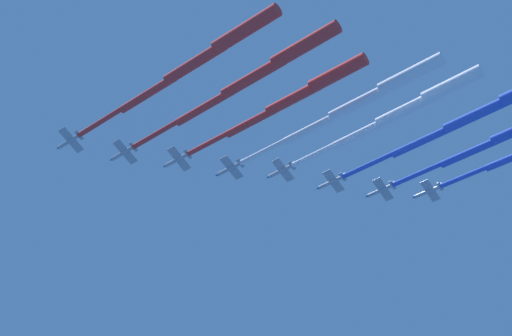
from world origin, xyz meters
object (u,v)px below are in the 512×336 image
object	(u,v)px
jet_port_mid	(361,101)
jet_lead	(197,61)
jet_port_inner	(255,76)
jet_port_outer	(480,113)
jet_starboard_mid	(405,109)
jet_starboard_inner	(294,97)

from	to	relation	value
jet_port_mid	jet_lead	bearing A→B (deg)	-99.25
jet_port_inner	jet_port_outer	world-z (taller)	jet_port_inner
jet_lead	jet_port_outer	world-z (taller)	jet_lead
jet_lead	jet_port_outer	size ratio (longest dim) A/B	1.02
jet_lead	jet_port_mid	xyz separation A→B (m)	(7.12, 43.71, -2.15)
jet_port_mid	jet_port_inner	bearing A→B (deg)	-98.07
jet_lead	jet_port_mid	size ratio (longest dim) A/B	1.08
jet_lead	jet_starboard_mid	size ratio (longest dim) A/B	1.14
jet_port_inner	jet_port_outer	size ratio (longest dim) A/B	1.01
jet_starboard_inner	jet_port_mid	bearing A→B (deg)	67.33
jet_lead	jet_starboard_inner	world-z (taller)	jet_lead
jet_starboard_inner	jet_lead	bearing A→B (deg)	-90.63
jet_port_inner	jet_port_outer	distance (m)	61.69
jet_port_inner	jet_starboard_inner	bearing A→B (deg)	102.18
jet_port_mid	jet_starboard_mid	world-z (taller)	jet_starboard_mid
jet_starboard_inner	jet_port_mid	world-z (taller)	jet_starboard_inner
jet_lead	jet_starboard_mid	bearing A→B (deg)	81.92
jet_port_inner	jet_starboard_mid	xyz separation A→B (m)	(5.10, 42.39, 1.38)
jet_port_outer	jet_starboard_mid	bearing A→B (deg)	-115.44
jet_port_inner	jet_port_outer	bearing A→B (deg)	77.30
jet_port_outer	jet_lead	bearing A→B (deg)	-102.47
jet_port_mid	jet_starboard_inner	bearing A→B (deg)	-112.67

